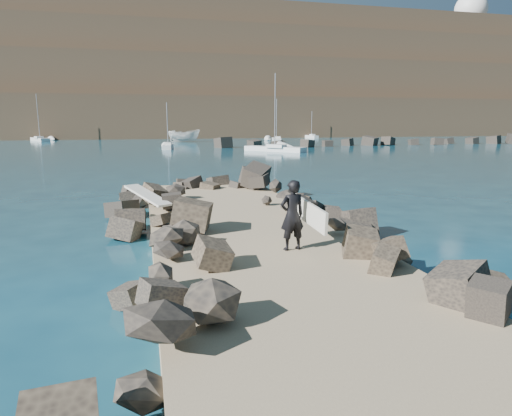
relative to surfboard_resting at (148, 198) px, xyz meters
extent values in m
plane|color=#0F384C|center=(3.06, -4.32, -1.04)|extent=(800.00, 800.00, 0.00)
cube|color=#8C7759|center=(3.06, -6.32, -0.74)|extent=(6.00, 26.00, 0.60)
cube|color=black|center=(0.16, -5.82, -0.54)|extent=(2.60, 22.00, 1.00)
cube|color=black|center=(5.96, -5.82, -0.54)|extent=(2.60, 22.00, 1.00)
cube|color=black|center=(38.06, 50.68, -0.44)|extent=(52.00, 4.00, 1.20)
cube|color=#2D4919|center=(13.06, 155.68, 14.96)|extent=(360.00, 140.00, 32.00)
cube|color=silver|center=(0.00, 0.00, 0.00)|extent=(1.82, 2.43, 0.08)
imported|color=silver|center=(7.54, 71.15, 0.13)|extent=(6.40, 3.41, 2.35)
imported|color=black|center=(3.69, -6.76, 0.50)|extent=(0.75, 0.55, 1.89)
cube|color=silver|center=(4.14, -6.76, 0.55)|extent=(0.18, 2.34, 0.74)
cylinder|color=silver|center=(120.62, 138.31, 34.38)|extent=(7.81, 7.81, 6.84)
sphere|color=silver|center=(120.62, 138.31, 43.66)|extent=(11.72, 11.72, 11.72)
cube|color=silver|center=(16.81, 40.49, -0.79)|extent=(7.20, 7.60, 0.80)
cylinder|color=gray|center=(16.81, 40.49, 4.28)|extent=(0.12, 0.12, 9.44)
cube|color=silver|center=(16.81, 39.73, -0.29)|extent=(2.64, 2.70, 0.44)
cube|color=silver|center=(-20.18, 81.62, -0.79)|extent=(4.99, 7.80, 0.80)
cylinder|color=gray|center=(-20.18, 81.62, 3.87)|extent=(0.12, 0.12, 8.63)
cube|color=silver|center=(-20.18, 80.78, -0.29)|extent=(2.09, 2.52, 0.44)
cube|color=silver|center=(25.54, 69.65, -0.79)|extent=(3.06, 7.07, 0.80)
cylinder|color=gray|center=(25.54, 69.65, 3.36)|extent=(0.12, 0.12, 7.59)
cube|color=silver|center=(25.54, 68.84, -0.29)|extent=(1.52, 2.13, 0.44)
cube|color=silver|center=(3.35, 49.33, -0.79)|extent=(1.88, 5.51, 0.80)
cylinder|color=gray|center=(3.35, 49.33, 2.53)|extent=(0.12, 0.12, 5.95)
cube|color=silver|center=(3.35, 48.69, -0.29)|extent=(1.05, 1.61, 0.44)
cube|color=silver|center=(38.11, 83.54, -0.79)|extent=(1.69, 5.17, 0.80)
cylinder|color=gray|center=(38.11, 83.54, 2.35)|extent=(0.12, 0.12, 5.59)
cube|color=silver|center=(38.11, 82.93, -0.29)|extent=(0.97, 1.51, 0.44)
cube|color=white|center=(-36.94, 147.68, 32.96)|extent=(10.00, 8.00, 4.00)
cube|color=white|center=(3.06, 160.68, 32.71)|extent=(8.00, 6.00, 3.50)
cube|color=white|center=(38.06, 143.68, 32.96)|extent=(12.00, 7.00, 4.00)
cube|color=white|center=(73.06, 155.68, 32.46)|extent=(6.00, 6.00, 3.00)
cube|color=white|center=(93.06, 135.68, 33.46)|extent=(5.00, 5.00, 5.00)
camera|label=1|loc=(-0.05, -18.02, 2.97)|focal=32.00mm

